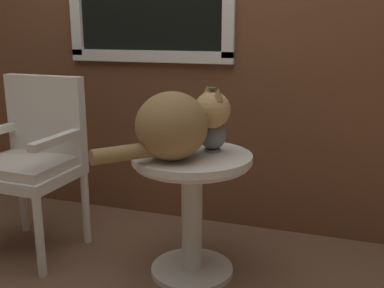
# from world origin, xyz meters

# --- Properties ---
(ground_plane) EXTENTS (6.00, 6.00, 0.00)m
(ground_plane) POSITION_xyz_m (0.00, 0.00, 0.00)
(ground_plane) COLOR brown
(back_wall) EXTENTS (4.00, 0.07, 2.60)m
(back_wall) POSITION_xyz_m (-0.01, 0.76, 1.31)
(back_wall) COLOR brown
(back_wall) RESTS_ON ground_plane
(wicker_side_table) EXTENTS (0.57, 0.57, 0.62)m
(wicker_side_table) POSITION_xyz_m (0.18, 0.10, 0.44)
(wicker_side_table) COLOR silver
(wicker_side_table) RESTS_ON ground_plane
(wicker_chair) EXTENTS (0.50, 0.46, 0.95)m
(wicker_chair) POSITION_xyz_m (-0.73, 0.11, 0.54)
(wicker_chair) COLOR silver
(wicker_chair) RESTS_ON ground_plane
(cat) EXTENTS (0.50, 0.55, 0.32)m
(cat) POSITION_xyz_m (0.14, 0.01, 0.78)
(cat) COLOR olive
(cat) RESTS_ON wicker_side_table
(pewter_vase_with_ivy) EXTENTS (0.13, 0.13, 0.32)m
(pewter_vase_with_ivy) POSITION_xyz_m (0.26, 0.19, 0.72)
(pewter_vase_with_ivy) COLOR slate
(pewter_vase_with_ivy) RESTS_ON wicker_side_table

